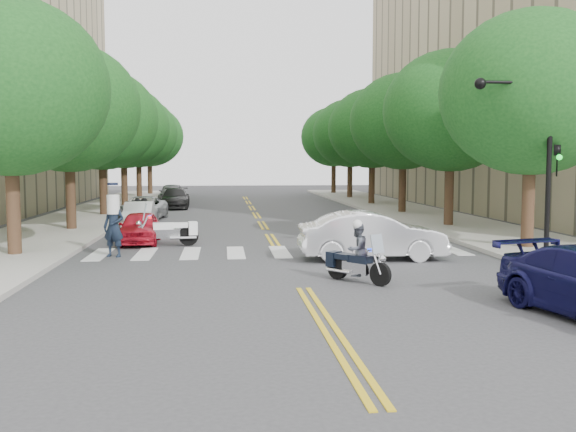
{
  "coord_description": "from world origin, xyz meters",
  "views": [
    {
      "loc": [
        -2.0,
        -15.69,
        3.16
      ],
      "look_at": [
        0.25,
        6.14,
        1.3
      ],
      "focal_mm": 40.0,
      "sensor_mm": 36.0,
      "label": 1
    }
  ],
  "objects": [
    {
      "name": "tree_r_5",
      "position": [
        8.8,
        46.0,
        5.55
      ],
      "size": [
        6.4,
        6.4,
        8.45
      ],
      "color": "#382316",
      "rests_on": "ground"
    },
    {
      "name": "tree_l_2",
      "position": [
        -8.8,
        22.0,
        5.55
      ],
      "size": [
        6.4,
        6.4,
        8.45
      ],
      "color": "#382316",
      "rests_on": "ground"
    },
    {
      "name": "motorcycle_police",
      "position": [
        1.48,
        0.73,
        0.74
      ],
      "size": [
        1.46,
        1.72,
        1.66
      ],
      "rotation": [
        0.0,
        0.0,
        3.82
      ],
      "color": "black",
      "rests_on": "ground"
    },
    {
      "name": "parked_car_e",
      "position": [
        -5.87,
        34.0,
        0.75
      ],
      "size": [
        1.89,
        4.47,
        1.51
      ],
      "primitive_type": "imported",
      "rotation": [
        0.0,
        0.0,
        -0.02
      ],
      "color": "#9D9DA2",
      "rests_on": "ground"
    },
    {
      "name": "tree_r_1",
      "position": [
        8.8,
        14.0,
        5.55
      ],
      "size": [
        6.4,
        6.4,
        8.45
      ],
      "color": "#382316",
      "rests_on": "ground"
    },
    {
      "name": "motorcycle_parked",
      "position": [
        -3.93,
        8.52,
        0.56
      ],
      "size": [
        2.49,
        0.79,
        1.61
      ],
      "rotation": [
        0.0,
        0.0,
        1.71
      ],
      "color": "black",
      "rests_on": "ground"
    },
    {
      "name": "tree_l_4",
      "position": [
        -8.8,
        38.0,
        5.55
      ],
      "size": [
        6.4,
        6.4,
        8.45
      ],
      "color": "#382316",
      "rests_on": "ground"
    },
    {
      "name": "traffic_signal_pole",
      "position": [
        7.72,
        3.5,
        3.72
      ],
      "size": [
        2.82,
        0.42,
        6.0
      ],
      "color": "black",
      "rests_on": "ground"
    },
    {
      "name": "ground",
      "position": [
        0.0,
        0.0,
        0.0
      ],
      "size": [
        140.0,
        140.0,
        0.0
      ],
      "primitive_type": "plane",
      "color": "#38383A",
      "rests_on": "ground"
    },
    {
      "name": "parked_car_c",
      "position": [
        -6.3,
        19.5,
        0.64
      ],
      "size": [
        2.48,
        4.78,
        1.29
      ],
      "primitive_type": "imported",
      "rotation": [
        0.0,
        0.0,
        -0.08
      ],
      "color": "#979A9E",
      "rests_on": "ground"
    },
    {
      "name": "parked_car_a",
      "position": [
        -5.2,
        9.5,
        0.62
      ],
      "size": [
        1.56,
        3.69,
        1.25
      ],
      "primitive_type": "imported",
      "rotation": [
        0.0,
        0.0,
        0.03
      ],
      "color": "red",
      "rests_on": "ground"
    },
    {
      "name": "tree_r_4",
      "position": [
        8.8,
        38.0,
        5.55
      ],
      "size": [
        6.4,
        6.4,
        8.45
      ],
      "color": "#382316",
      "rests_on": "ground"
    },
    {
      "name": "parked_car_d",
      "position": [
        -5.2,
        28.34,
        0.68
      ],
      "size": [
        2.02,
        4.74,
        1.36
      ],
      "primitive_type": "imported",
      "rotation": [
        0.0,
        0.0,
        0.02
      ],
      "color": "black",
      "rests_on": "ground"
    },
    {
      "name": "tree_r_3",
      "position": [
        8.8,
        30.0,
        5.55
      ],
      "size": [
        6.4,
        6.4,
        8.45
      ],
      "color": "#382316",
      "rests_on": "ground"
    },
    {
      "name": "sidewalk_right",
      "position": [
        9.5,
        22.0,
        0.07
      ],
      "size": [
        5.0,
        60.0,
        0.15
      ],
      "primitive_type": "cube",
      "color": "#9E9991",
      "rests_on": "ground"
    },
    {
      "name": "tree_r_2",
      "position": [
        8.8,
        22.0,
        5.55
      ],
      "size": [
        6.4,
        6.4,
        8.45
      ],
      "color": "#382316",
      "rests_on": "ground"
    },
    {
      "name": "sidewalk_left",
      "position": [
        -9.5,
        22.0,
        0.07
      ],
      "size": [
        5.0,
        60.0,
        0.15
      ],
      "primitive_type": "cube",
      "color": "#9E9991",
      "rests_on": "ground"
    },
    {
      "name": "tree_r_0",
      "position": [
        8.8,
        6.0,
        5.55
      ],
      "size": [
        6.4,
        6.4,
        8.45
      ],
      "color": "#382316",
      "rests_on": "ground"
    },
    {
      "name": "tree_l_5",
      "position": [
        -8.8,
        46.0,
        5.55
      ],
      "size": [
        6.4,
        6.4,
        8.45
      ],
      "color": "#382316",
      "rests_on": "ground"
    },
    {
      "name": "parked_car_b",
      "position": [
        -5.98,
        15.32,
        0.62
      ],
      "size": [
        1.5,
        3.84,
        1.25
      ],
      "primitive_type": "imported",
      "rotation": [
        0.0,
        0.0,
        0.05
      ],
      "color": "silver",
      "rests_on": "ground"
    },
    {
      "name": "tree_l_0",
      "position": [
        -8.8,
        6.0,
        5.55
      ],
      "size": [
        6.4,
        6.4,
        8.45
      ],
      "color": "#382316",
      "rests_on": "ground"
    },
    {
      "name": "tree_l_3",
      "position": [
        -8.8,
        30.0,
        5.55
      ],
      "size": [
        6.4,
        6.4,
        8.45
      ],
      "color": "#382316",
      "rests_on": "ground"
    },
    {
      "name": "officer_standing",
      "position": [
        -5.6,
        5.99,
        1.0
      ],
      "size": [
        0.85,
        0.7,
        1.99
      ],
      "primitive_type": "imported",
      "rotation": [
        0.0,
        0.0,
        -0.36
      ],
      "color": "black",
      "rests_on": "ground"
    },
    {
      "name": "convertible",
      "position": [
        2.81,
        4.5,
        0.78
      ],
      "size": [
        4.76,
        1.74,
        1.56
      ],
      "primitive_type": "imported",
      "rotation": [
        0.0,
        0.0,
        1.55
      ],
      "color": "white",
      "rests_on": "ground"
    },
    {
      "name": "tree_l_1",
      "position": [
        -8.8,
        14.0,
        5.55
      ],
      "size": [
        6.4,
        6.4,
        8.45
      ],
      "color": "#382316",
      "rests_on": "ground"
    }
  ]
}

